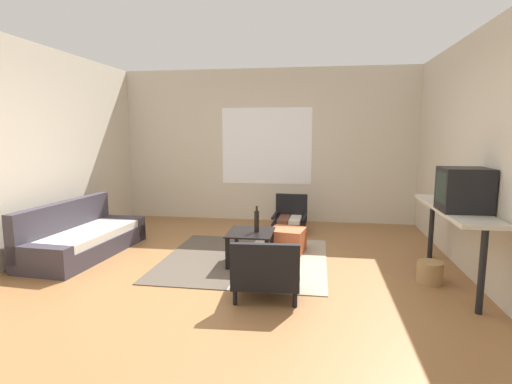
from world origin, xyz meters
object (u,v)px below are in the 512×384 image
Objects in this scene: couch at (82,238)px; coffee_table at (251,238)px; glass_bottle at (257,221)px; crt_television at (464,190)px; wicker_basket at (430,273)px; clay_vase at (444,191)px; console_shelf at (454,215)px; armchair_by_window at (290,216)px; ottoman_orange at (287,241)px; armchair_striped_foreground at (266,273)px.

couch is 3.03× the size of coffee_table.
couch is at bearing 179.48° from glass_bottle.
wicker_basket is (-0.23, 0.12, -0.91)m from crt_television.
couch is at bearing -178.21° from clay_vase.
crt_television is at bearing -26.93° from wicker_basket.
crt_television reaches higher than console_shelf.
ottoman_orange is at bearing -87.72° from armchair_by_window.
clay_vase is 0.98m from wicker_basket.
armchair_by_window reaches higher than coffee_table.
glass_bottle is (2.32, -0.02, 0.32)m from couch.
armchair_by_window is at bearing 133.07° from console_shelf.
armchair_striped_foreground is at bearing -22.17° from couch.
crt_television is (1.86, -2.23, 0.79)m from armchair_by_window.
armchair_striped_foreground is 2.12m from crt_television.
glass_bottle is at bearing -175.73° from clay_vase.
wicker_basket is at bearing -10.28° from glass_bottle.
couch reaches higher than wicker_basket.
wicker_basket is at bearing -4.96° from couch.
console_shelf is at bearing -3.28° from couch.
console_shelf is at bearing 89.22° from crt_television.
armchair_by_window is 1.81m from glass_bottle.
armchair_by_window is at bearing 33.76° from couch.
wicker_basket is at bearing -28.77° from ottoman_orange.
couch reaches higher than armchair_striped_foreground.
ottoman_orange is (2.65, 0.50, -0.05)m from couch.
crt_television is at bearing -90.78° from console_shelf.
crt_television is 1.41× the size of glass_bottle.
clay_vase reaches higher than ottoman_orange.
armchair_by_window is 2.78m from console_shelf.
console_shelf is 0.38m from crt_television.
ottoman_orange is at bearing 10.66° from couch.
wicker_basket is at bearing 153.07° from crt_television.
crt_television is (1.90, 0.56, 0.77)m from armchair_striped_foreground.
armchair_striped_foreground is 0.39× the size of console_shelf.
glass_bottle is 1.19× the size of wicker_basket.
crt_television is (2.22, -0.46, 0.70)m from coffee_table.
armchair_by_window is 0.34× the size of console_shelf.
couch reaches higher than armchair_by_window.
armchair_striped_foreground is at bearing -157.40° from console_shelf.
clay_vase is (1.87, -1.60, 0.68)m from armchair_by_window.
crt_television is (4.47, -0.49, 0.81)m from couch.
crt_television reaches higher than glass_bottle.
clay_vase is 0.94× the size of glass_bottle.
crt_television is at bearing -12.24° from glass_bottle.
coffee_table is 2.02m from wicker_basket.
clay_vase is at bearing 4.27° from glass_bottle.
clay_vase is (2.22, 0.17, 0.59)m from coffee_table.
wicker_basket is (-0.24, -0.11, -0.61)m from console_shelf.
coffee_table is at bearing -173.88° from glass_bottle.
coffee_table is at bearing 170.30° from wicker_basket.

